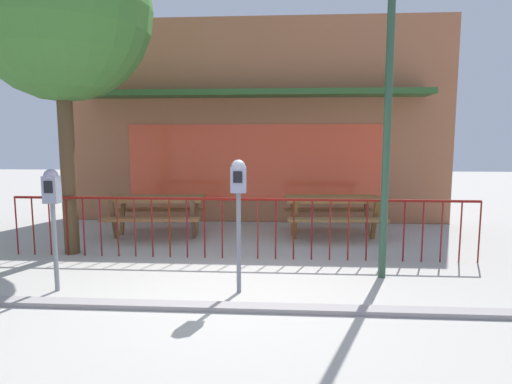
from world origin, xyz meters
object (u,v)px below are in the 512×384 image
(parking_meter_near, at_px, (238,191))
(parking_meter_far, at_px, (52,198))
(street_lamp, at_px, (389,81))
(picnic_table_left, at_px, (156,205))
(street_tree, at_px, (59,9))
(picnic_table_right, at_px, (333,206))

(parking_meter_near, distance_m, parking_meter_far, 2.28)
(parking_meter_far, xyz_separation_m, street_lamp, (4.18, 0.80, 1.46))
(picnic_table_left, bearing_deg, street_tree, -128.56)
(picnic_table_left, height_order, parking_meter_near, parking_meter_near)
(street_lamp, bearing_deg, picnic_table_left, 149.62)
(parking_meter_near, height_order, street_tree, street_tree)
(street_tree, bearing_deg, parking_meter_near, -29.07)
(street_tree, xyz_separation_m, street_lamp, (4.85, -0.92, -1.24))
(picnic_table_right, height_order, parking_meter_near, parking_meter_near)
(street_tree, height_order, street_lamp, street_tree)
(parking_meter_far, relative_size, street_tree, 0.29)
(picnic_table_left, distance_m, parking_meter_far, 3.11)
(picnic_table_right, bearing_deg, parking_meter_near, -115.30)
(picnic_table_left, height_order, street_tree, street_tree)
(parking_meter_near, relative_size, parking_meter_far, 1.08)
(picnic_table_right, distance_m, street_tree, 5.70)
(parking_meter_far, bearing_deg, parking_meter_near, 2.21)
(parking_meter_far, height_order, street_tree, street_tree)
(street_tree, distance_m, street_lamp, 5.09)
(picnic_table_right, distance_m, parking_meter_far, 4.98)
(parking_meter_far, distance_m, street_lamp, 4.50)
(picnic_table_left, relative_size, street_tree, 0.36)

